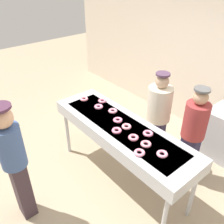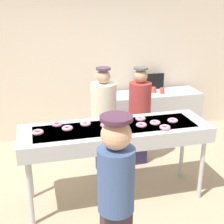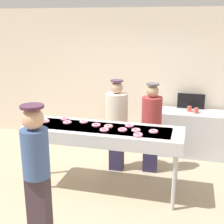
{
  "view_description": "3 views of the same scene",
  "coord_description": "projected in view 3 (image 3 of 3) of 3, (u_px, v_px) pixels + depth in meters",
  "views": [
    {
      "loc": [
        2.01,
        -1.84,
        2.97
      ],
      "look_at": [
        -0.13,
        -0.06,
        1.22
      ],
      "focal_mm": 38.65,
      "sensor_mm": 36.0,
      "label": 1
    },
    {
      "loc": [
        -0.94,
        -3.48,
        2.53
      ],
      "look_at": [
        -0.08,
        -0.14,
        1.28
      ],
      "focal_mm": 50.45,
      "sensor_mm": 36.0,
      "label": 2
    },
    {
      "loc": [
        1.23,
        -4.2,
        2.54
      ],
      "look_at": [
        0.13,
        0.03,
        1.28
      ],
      "focal_mm": 50.07,
      "sensor_mm": 36.0,
      "label": 3
    }
  ],
  "objects": [
    {
      "name": "strawberry_donut_3",
      "position": [
        45.0,
        121.0,
        4.86
      ],
      "size": [
        0.19,
        0.19,
        0.04
      ],
      "primitive_type": "torus",
      "rotation": [
        0.0,
        0.0,
        0.72
      ],
      "color": "pink",
      "rests_on": "fryer_conveyor"
    },
    {
      "name": "customer_waiting",
      "position": [
        37.0,
        171.0,
        3.45
      ],
      "size": [
        0.3,
        0.3,
        1.71
      ],
      "rotation": [
        0.0,
        0.0,
        0.27
      ],
      "color": "#3A2C34",
      "rests_on": "ground"
    },
    {
      "name": "strawberry_donut_6",
      "position": [
        138.0,
        135.0,
        4.28
      ],
      "size": [
        0.17,
        0.17,
        0.04
      ],
      "primitive_type": "torus",
      "rotation": [
        0.0,
        0.0,
        0.29
      ],
      "color": "pink",
      "rests_on": "fryer_conveyor"
    },
    {
      "name": "strawberry_donut_10",
      "position": [
        136.0,
        130.0,
        4.46
      ],
      "size": [
        0.17,
        0.17,
        0.04
      ],
      "primitive_type": "torus",
      "rotation": [
        0.0,
        0.0,
        2.85
      ],
      "color": "pink",
      "rests_on": "fryer_conveyor"
    },
    {
      "name": "strawberry_donut_1",
      "position": [
        84.0,
        122.0,
        4.84
      ],
      "size": [
        0.14,
        0.14,
        0.04
      ],
      "primitive_type": "torus",
      "rotation": [
        0.0,
        0.0,
        1.54
      ],
      "color": "pink",
      "rests_on": "fryer_conveyor"
    },
    {
      "name": "strawberry_donut_0",
      "position": [
        122.0,
        130.0,
        4.48
      ],
      "size": [
        0.19,
        0.19,
        0.04
      ],
      "primitive_type": "torus",
      "rotation": [
        0.0,
        0.0,
        2.34
      ],
      "color": "pink",
      "rests_on": "fryer_conveyor"
    },
    {
      "name": "paper_cup_1",
      "position": [
        189.0,
        109.0,
        6.04
      ],
      "size": [
        0.08,
        0.08,
        0.1
      ],
      "primitive_type": "cylinder",
      "color": "#CC4C3F",
      "rests_on": "prep_counter"
    },
    {
      "name": "strawberry_donut_8",
      "position": [
        65.0,
        119.0,
        4.98
      ],
      "size": [
        0.18,
        0.18,
        0.04
      ],
      "primitive_type": "torus",
      "rotation": [
        0.0,
        0.0,
        0.4
      ],
      "color": "pink",
      "rests_on": "fryer_conveyor"
    },
    {
      "name": "strawberry_donut_7",
      "position": [
        129.0,
        126.0,
        4.66
      ],
      "size": [
        0.19,
        0.19,
        0.04
      ],
      "primitive_type": "torus",
      "rotation": [
        0.0,
        0.0,
        2.17
      ],
      "color": "pink",
      "rests_on": "fryer_conveyor"
    },
    {
      "name": "paper_cup_0",
      "position": [
        196.0,
        111.0,
        5.92
      ],
      "size": [
        0.08,
        0.08,
        0.1
      ],
      "primitive_type": "cylinder",
      "color": "#CC4C3F",
      "rests_on": "prep_counter"
    },
    {
      "name": "worker_baker",
      "position": [
        117.0,
        119.0,
        5.36
      ],
      "size": [
        0.38,
        0.38,
        1.62
      ],
      "rotation": [
        0.0,
        0.0,
        3.05
      ],
      "color": "#2E2847",
      "rests_on": "ground"
    },
    {
      "name": "strawberry_donut_2",
      "position": [
        108.0,
        126.0,
        4.62
      ],
      "size": [
        0.18,
        0.18,
        0.04
      ],
      "primitive_type": "torus",
      "rotation": [
        0.0,
        0.0,
        1.03
      ],
      "color": "pink",
      "rests_on": "fryer_conveyor"
    },
    {
      "name": "strawberry_donut_11",
      "position": [
        96.0,
        125.0,
        4.68
      ],
      "size": [
        0.16,
        0.16,
        0.04
      ],
      "primitive_type": "torus",
      "rotation": [
        0.0,
        0.0,
        2.91
      ],
      "color": "pink",
      "rests_on": "fryer_conveyor"
    },
    {
      "name": "strawberry_donut_5",
      "position": [
        104.0,
        130.0,
        4.48
      ],
      "size": [
        0.19,
        0.19,
        0.04
      ],
      "primitive_type": "torus",
      "rotation": [
        0.0,
        0.0,
        2.52
      ],
      "color": "pink",
      "rests_on": "fryer_conveyor"
    },
    {
      "name": "menu_display",
      "position": [
        191.0,
        101.0,
        6.22
      ],
      "size": [
        0.53,
        0.04,
        0.3
      ],
      "primitive_type": "cube",
      "color": "black",
      "rests_on": "prep_counter"
    },
    {
      "name": "strawberry_donut_4",
      "position": [
        153.0,
        131.0,
        4.41
      ],
      "size": [
        0.19,
        0.19,
        0.04
      ],
      "primitive_type": "torus",
      "rotation": [
        0.0,
        0.0,
        0.7
      ],
      "color": "pink",
      "rests_on": "fryer_conveyor"
    },
    {
      "name": "back_wall",
      "position": [
        132.0,
        77.0,
        6.6
      ],
      "size": [
        8.0,
        0.12,
        2.82
      ],
      "primitive_type": "cube",
      "color": "beige",
      "rests_on": "ground"
    },
    {
      "name": "fryer_conveyor",
      "position": [
        103.0,
        134.0,
        4.65
      ],
      "size": [
        2.37,
        0.72,
        1.03
      ],
      "color": "#B7BABF",
      "rests_on": "ground"
    },
    {
      "name": "prep_counter",
      "position": [
        189.0,
        133.0,
        6.15
      ],
      "size": [
        1.7,
        0.6,
        0.87
      ],
      "primitive_type": "cube",
      "color": "#B7BABF",
      "rests_on": "ground"
    },
    {
      "name": "worker_assistant",
      "position": [
        151.0,
        123.0,
        5.31
      ],
      "size": [
        0.34,
        0.34,
        1.57
      ],
      "rotation": [
        0.0,
        0.0,
        3.14
      ],
      "color": "#282343",
      "rests_on": "ground"
    },
    {
      "name": "ground_plane",
      "position": [
        104.0,
        190.0,
        4.91
      ],
      "size": [
        16.0,
        16.0,
        0.0
      ],
      "primitive_type": "plane",
      "color": "tan"
    },
    {
      "name": "strawberry_donut_9",
      "position": [
        67.0,
        122.0,
        4.81
      ],
      "size": [
        0.19,
        0.19,
        0.04
      ],
      "primitive_type": "torus",
      "rotation": [
        0.0,
        0.0,
        0.62
      ],
      "color": "pink",
      "rests_on": "fryer_conveyor"
    }
  ]
}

